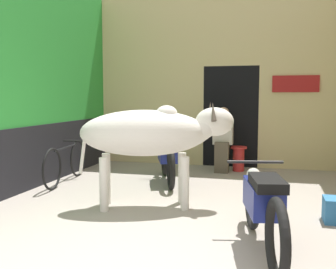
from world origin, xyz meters
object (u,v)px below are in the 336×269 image
(motorcycle_far, at_px, (167,157))
(bicycle, at_px, (66,163))
(cow, at_px, (152,134))
(shopkeeper_seated, at_px, (223,137))
(plastic_stool, at_px, (239,158))
(motorcycle_near, at_px, (263,205))

(motorcycle_far, distance_m, bicycle, 1.70)
(motorcycle_far, bearing_deg, cow, -82.56)
(bicycle, relative_size, shopkeeper_seated, 1.39)
(shopkeeper_seated, bearing_deg, bicycle, -146.18)
(plastic_stool, bearing_deg, motorcycle_near, -82.12)
(plastic_stool, bearing_deg, bicycle, -146.86)
(cow, xyz_separation_m, shopkeeper_seated, (0.59, 2.61, -0.30))
(motorcycle_near, bearing_deg, shopkeeper_seated, 102.53)
(motorcycle_far, xyz_separation_m, bicycle, (-1.62, -0.49, -0.09))
(cow, height_order, motorcycle_near, cow)
(motorcycle_far, bearing_deg, plastic_stool, 49.56)
(motorcycle_near, height_order, plastic_stool, motorcycle_near)
(cow, distance_m, shopkeeper_seated, 2.70)
(plastic_stool, bearing_deg, motorcycle_far, -130.44)
(motorcycle_far, relative_size, plastic_stool, 3.59)
(motorcycle_far, height_order, plastic_stool, motorcycle_far)
(cow, relative_size, motorcycle_near, 1.10)
(cow, xyz_separation_m, motorcycle_far, (-0.20, 1.49, -0.54))
(motorcycle_near, distance_m, plastic_stool, 3.94)
(cow, bearing_deg, shopkeeper_seated, 77.19)
(motorcycle_near, bearing_deg, cow, 141.49)
(motorcycle_near, distance_m, shopkeeper_seated, 3.85)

